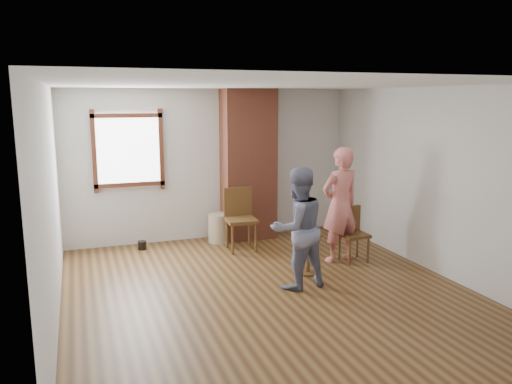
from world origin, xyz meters
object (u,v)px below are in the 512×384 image
dining_chair_left (240,215)px  person_pink (340,205)px  side_table (308,246)px  stoneware_crock (219,228)px  man (298,228)px  dining_chair_right (352,231)px

dining_chair_left → person_pink: person_pink is taller
side_table → person_pink: bearing=27.9°
stoneware_crock → side_table: bearing=-69.6°
man → side_table: bearing=-141.5°
stoneware_crock → side_table: size_ratio=0.82×
stoneware_crock → dining_chair_right: bearing=-45.2°
side_table → man: 0.66m
person_pink → stoneware_crock: bearing=-58.3°
side_table → person_pink: 0.91m
dining_chair_left → side_table: dining_chair_left is taller
side_table → person_pink: person_pink is taller
dining_chair_left → man: man is taller
stoneware_crock → man: 2.46m
person_pink → dining_chair_left: bearing=-51.6°
dining_chair_left → man: (0.18, -1.86, 0.23)m
stoneware_crock → dining_chair_right: (1.63, -1.64, 0.22)m
stoneware_crock → dining_chair_left: 0.64m
dining_chair_right → man: bearing=-149.0°
dining_chair_left → side_table: size_ratio=1.68×
dining_chair_left → side_table: bearing=-66.4°
stoneware_crock → man: man is taller
side_table → man: bearing=-131.6°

